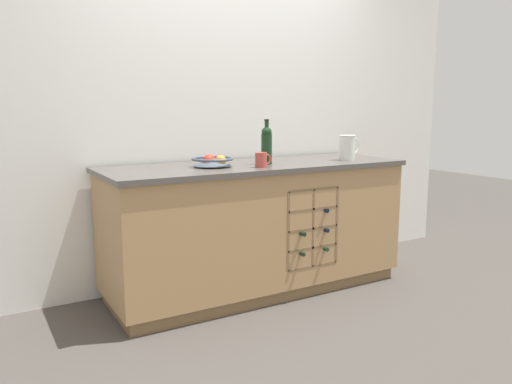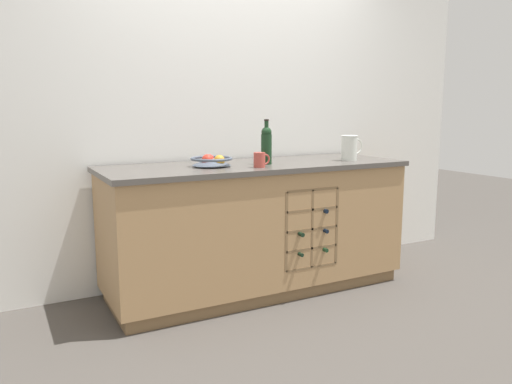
# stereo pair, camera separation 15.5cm
# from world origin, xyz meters

# --- Properties ---
(ground_plane) EXTENTS (14.00, 14.00, 0.00)m
(ground_plane) POSITION_xyz_m (0.00, 0.00, 0.00)
(ground_plane) COLOR #4C4742
(back_wall) EXTENTS (4.53, 0.06, 2.55)m
(back_wall) POSITION_xyz_m (0.00, 0.43, 1.27)
(back_wall) COLOR white
(back_wall) RESTS_ON ground_plane
(kitchen_island) EXTENTS (2.17, 0.78, 0.93)m
(kitchen_island) POSITION_xyz_m (0.00, -0.00, 0.47)
(kitchen_island) COLOR brown
(kitchen_island) RESTS_ON ground_plane
(fruit_bowl) EXTENTS (0.28, 0.28, 0.09)m
(fruit_bowl) POSITION_xyz_m (-0.35, -0.02, 0.97)
(fruit_bowl) COLOR #4C5666
(fruit_bowl) RESTS_ON kitchen_island
(white_pitcher) EXTENTS (0.19, 0.12, 0.19)m
(white_pitcher) POSITION_xyz_m (0.72, -0.14, 1.03)
(white_pitcher) COLOR silver
(white_pitcher) RESTS_ON kitchen_island
(ceramic_mug) EXTENTS (0.12, 0.08, 0.10)m
(ceramic_mug) POSITION_xyz_m (-0.08, -0.21, 0.98)
(ceramic_mug) COLOR #B7473D
(ceramic_mug) RESTS_ON kitchen_island
(standing_wine_bottle) EXTENTS (0.08, 0.08, 0.31)m
(standing_wine_bottle) POSITION_xyz_m (0.05, -0.07, 1.07)
(standing_wine_bottle) COLOR #19381E
(standing_wine_bottle) RESTS_ON kitchen_island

